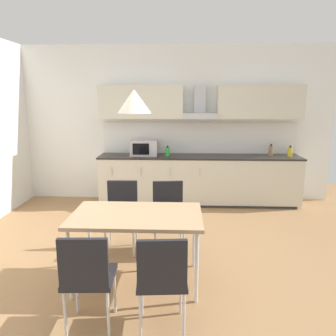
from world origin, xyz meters
name	(u,v)px	position (x,y,z in m)	size (l,w,h in m)	color
ground_plane	(152,262)	(0.00, 0.00, -0.01)	(7.70, 7.60, 0.02)	#9E754C
wall_back	(164,124)	(0.00, 2.58, 1.42)	(6.16, 0.10, 2.84)	white
kitchen_counter	(199,180)	(0.66, 2.24, 0.45)	(3.58, 0.61, 0.89)	#333333
backsplash_tile	(199,138)	(0.66, 2.52, 1.17)	(3.56, 0.02, 0.57)	silver
upper_wall_cabinets	(200,102)	(0.66, 2.36, 1.82)	(3.56, 0.40, 0.58)	beige
microwave	(144,148)	(-0.33, 2.24, 1.03)	(0.48, 0.35, 0.28)	#ADADB2
bottle_green	(168,152)	(0.09, 2.19, 0.96)	(0.08, 0.08, 0.18)	green
bottle_brown	(271,151)	(1.92, 2.27, 0.98)	(0.08, 0.08, 0.22)	brown
bottle_yellow	(290,152)	(2.25, 2.24, 0.97)	(0.08, 0.08, 0.19)	yellow
dining_table	(137,219)	(-0.11, -0.43, 0.70)	(1.32, 0.79, 0.75)	tan
chair_far_left	(122,209)	(-0.41, 0.35, 0.53)	(0.41, 0.41, 0.87)	black
chair_near_right	(162,275)	(0.19, -1.20, 0.53)	(0.43, 0.43, 0.87)	black
chair_near_left	(87,273)	(-0.40, -1.20, 0.53)	(0.42, 0.42, 0.87)	black
chair_far_right	(168,209)	(0.18, 0.35, 0.53)	(0.44, 0.44, 0.87)	black
pendant_lamp	(134,101)	(-0.11, -0.43, 1.87)	(0.32, 0.32, 0.22)	silver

